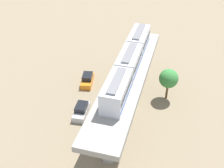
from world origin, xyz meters
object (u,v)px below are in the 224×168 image
object	(u,v)px
train	(129,62)
parked_car_orange	(87,80)
parked_car_silver	(81,111)
tree_near_viaduct	(169,79)

from	to	relation	value
train	parked_car_orange	size ratio (longest dim) A/B	4.61
train	parked_car_silver	xyz separation A→B (m)	(-6.39, -3.47, -7.60)
train	parked_car_silver	distance (m)	10.52
train	parked_car_silver	bearing A→B (deg)	-151.49
train	parked_car_orange	world-z (taller)	train
parked_car_silver	parked_car_orange	bearing A→B (deg)	98.58
train	tree_near_viaduct	xyz separation A→B (m)	(5.65, 4.08, -4.48)
tree_near_viaduct	parked_car_orange	bearing A→B (deg)	178.12
train	parked_car_silver	world-z (taller)	train
train	parked_car_silver	size ratio (longest dim) A/B	4.74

